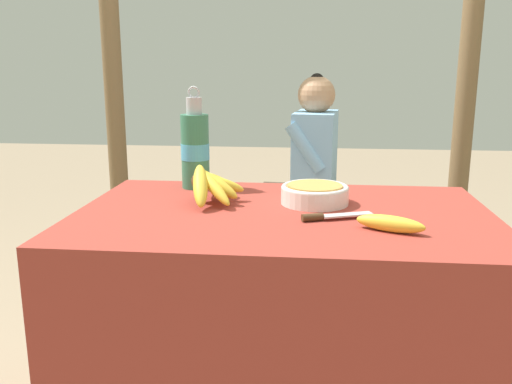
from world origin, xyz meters
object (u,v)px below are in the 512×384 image
at_px(wooden_bench, 281,209).
at_px(knife, 327,216).
at_px(banana_bunch_ripe, 210,183).
at_px(loose_banana_front, 390,224).
at_px(serving_bowl, 315,193).
at_px(water_bottle, 195,149).
at_px(seated_vendor, 305,162).
at_px(support_post_far, 472,20).
at_px(support_post_near, 110,23).
at_px(banana_bunch_green, 212,183).

bearing_deg(wooden_bench, knife, -82.27).
relative_size(banana_bunch_ripe, loose_banana_front, 1.66).
height_order(serving_bowl, water_bottle, water_bottle).
relative_size(seated_vendor, support_post_far, 0.40).
bearing_deg(support_post_near, water_bottle, -60.43).
bearing_deg(support_post_far, support_post_near, 180.00).
distance_m(serving_bowl, loose_banana_front, 0.31).
bearing_deg(banana_bunch_green, seated_vendor, -2.97).
height_order(banana_bunch_ripe, banana_bunch_green, banana_bunch_ripe).
bearing_deg(serving_bowl, support_post_near, 127.16).
distance_m(knife, support_post_far, 1.91).
bearing_deg(seated_vendor, water_bottle, 79.33).
distance_m(water_bottle, support_post_far, 1.82).
height_order(seated_vendor, support_post_far, support_post_far).
height_order(serving_bowl, banana_bunch_green, serving_bowl).
bearing_deg(wooden_bench, loose_banana_front, -77.37).
height_order(loose_banana_front, wooden_bench, loose_banana_front).
xyz_separation_m(water_bottle, seated_vendor, (0.34, 1.08, -0.23)).
xyz_separation_m(water_bottle, banana_bunch_green, (-0.16, 1.11, -0.35)).
bearing_deg(knife, serving_bowl, 79.52).
bearing_deg(water_bottle, support_post_near, 119.57).
relative_size(seated_vendor, support_post_near, 0.40).
height_order(wooden_bench, support_post_far, support_post_far).
distance_m(banana_bunch_ripe, support_post_far, 1.93).
relative_size(banana_bunch_ripe, water_bottle, 0.86).
xyz_separation_m(banana_bunch_ripe, seated_vendor, (0.26, 1.27, -0.16)).
bearing_deg(knife, loose_banana_front, -50.21).
distance_m(water_bottle, knife, 0.54).
height_order(water_bottle, seated_vendor, seated_vendor).
height_order(banana_bunch_ripe, wooden_bench, banana_bunch_ripe).
distance_m(serving_bowl, seated_vendor, 1.26).
height_order(water_bottle, support_post_far, support_post_far).
relative_size(knife, support_post_far, 0.07).
xyz_separation_m(seated_vendor, support_post_far, (0.83, 0.23, 0.71)).
distance_m(wooden_bench, support_post_near, 1.37).
height_order(wooden_bench, seated_vendor, seated_vendor).
height_order(banana_bunch_ripe, seated_vendor, seated_vendor).
height_order(serving_bowl, knife, serving_bowl).
bearing_deg(banana_bunch_ripe, banana_bunch_green, 100.48).
bearing_deg(water_bottle, serving_bowl, -24.36).
relative_size(wooden_bench, banana_bunch_green, 5.96).
height_order(seated_vendor, banana_bunch_green, seated_vendor).
height_order(loose_banana_front, seated_vendor, seated_vendor).
bearing_deg(support_post_far, seated_vendor, -164.78).
xyz_separation_m(loose_banana_front, banana_bunch_green, (-0.71, 1.53, -0.25)).
xyz_separation_m(knife, support_post_far, (0.76, 1.64, 0.60)).
height_order(loose_banana_front, support_post_far, support_post_far).
height_order(banana_bunch_ripe, serving_bowl, banana_bunch_ripe).
height_order(banana_bunch_green, support_post_near, support_post_near).
bearing_deg(knife, wooden_bench, 77.07).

